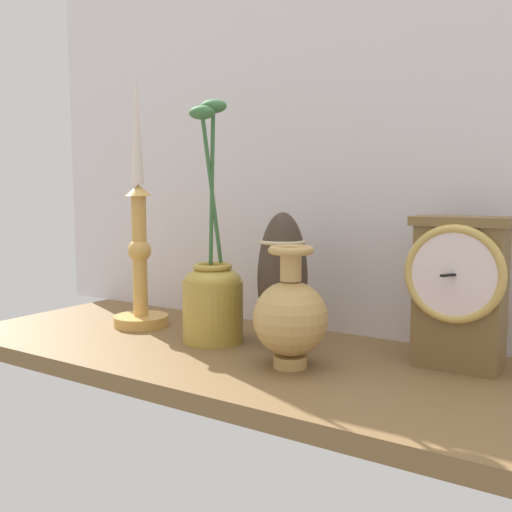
% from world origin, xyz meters
% --- Properties ---
extents(ground_plane, '(1.00, 0.36, 0.02)m').
position_xyz_m(ground_plane, '(0.00, 0.00, -0.01)').
color(ground_plane, brown).
extents(back_wall, '(1.20, 0.02, 0.65)m').
position_xyz_m(back_wall, '(0.00, 0.18, 0.33)').
color(back_wall, silver).
rests_on(back_wall, ground_plane).
extents(mantel_clock, '(0.13, 0.10, 0.20)m').
position_xyz_m(mantel_clock, '(0.26, 0.09, 0.10)').
color(mantel_clock, brown).
rests_on(mantel_clock, ground_plane).
extents(candlestick_tall_left, '(0.09, 0.09, 0.44)m').
position_xyz_m(candlestick_tall_left, '(-0.26, 0.03, 0.13)').
color(candlestick_tall_left, tan).
rests_on(candlestick_tall_left, ground_plane).
extents(brass_vase_bulbous, '(0.10, 0.10, 0.16)m').
position_xyz_m(brass_vase_bulbous, '(0.07, -0.03, 0.07)').
color(brass_vase_bulbous, tan).
rests_on(brass_vase_bulbous, ground_plane).
extents(brass_vase_jar, '(0.09, 0.09, 0.36)m').
position_xyz_m(brass_vase_jar, '(-0.09, 0.02, 0.08)').
color(brass_vase_jar, '#B1933A').
rests_on(brass_vase_jar, ground_plane).
extents(tall_ceramic_vase, '(0.08, 0.08, 0.20)m').
position_xyz_m(tall_ceramic_vase, '(0.01, 0.06, 0.10)').
color(tall_ceramic_vase, '#3D3026').
rests_on(tall_ceramic_vase, ground_plane).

